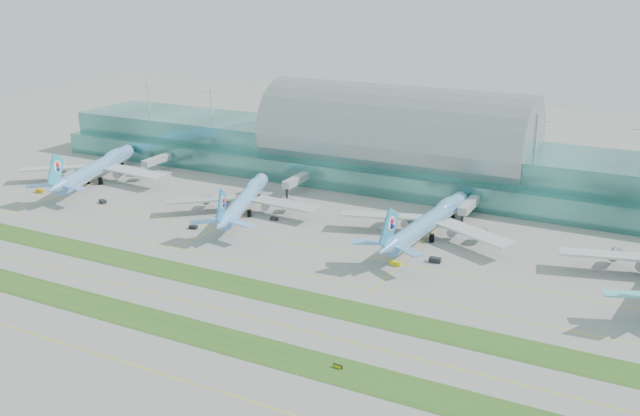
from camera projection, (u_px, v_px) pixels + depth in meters
The scene contains 18 objects.
ground at pixel (236, 288), 212.58m from camera, with size 700.00×700.00×0.00m, color gray.
terminal at pixel (396, 150), 316.83m from camera, with size 340.00×69.10×36.00m.
grass_strip_near at pixel (177, 328), 188.92m from camera, with size 420.00×12.00×0.08m, color #2D591E.
grass_strip_far at pixel (240, 286), 214.25m from camera, with size 420.00×12.00×0.08m, color #2D591E.
taxiline_a at pixel (126, 363), 172.05m from camera, with size 420.00×0.35×0.01m, color yellow.
taxiline_b at pixel (208, 307), 200.75m from camera, with size 420.00×0.35×0.01m, color yellow.
taxiline_c at pixel (267, 267), 227.77m from camera, with size 420.00×0.35×0.01m, color yellow.
taxiline_d at pixel (300, 245), 246.35m from camera, with size 420.00×0.35×0.01m, color yellow.
airliner_a at pixel (98, 167), 319.26m from camera, with size 65.87×76.39×21.54m.
airliner_b at pixel (245, 199), 277.01m from camera, with size 58.14×67.52×19.11m.
airliner_c at pixel (429, 220), 251.79m from camera, with size 65.02×74.02×20.36m.
gse_a at pixel (40, 191), 304.48m from camera, with size 3.55×1.69×1.56m, color #C6900B.
gse_b at pixel (103, 201), 290.58m from camera, with size 3.40×1.85×1.40m, color black.
gse_c at pixel (193, 227), 261.62m from camera, with size 2.93×1.78×1.28m, color black.
gse_d at pixel (274, 219), 270.63m from camera, with size 2.89×1.64×1.20m, color black.
gse_e at pixel (395, 263), 229.09m from camera, with size 3.72×1.55×1.30m, color yellow.
gse_f at pixel (435, 260), 231.38m from camera, with size 3.79×2.07×1.58m, color black.
taxiway_sign_east at pixel (338, 366), 169.46m from camera, with size 2.43×0.52×1.02m.
Camera 1 is at (111.05, -161.29, 89.71)m, focal length 40.00 mm.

